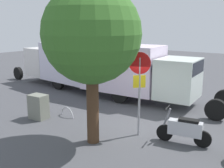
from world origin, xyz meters
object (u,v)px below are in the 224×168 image
box_truck_far (64,62)px  bike_rack_hoop (67,116)px  utility_cabinet (38,107)px  motorcycle (185,129)px  box_truck_near (139,70)px  stop_sign (139,81)px  street_tree (92,35)px

box_truck_far → bike_rack_hoop: size_ratio=9.08×
utility_cabinet → motorcycle: bearing=-167.4°
box_truck_near → stop_sign: bearing=-63.1°
box_truck_far → motorcycle: box_truck_far is taller
box_truck_near → street_tree: 5.81m
box_truck_near → bike_rack_hoop: box_truck_near is taller
box_truck_near → bike_rack_hoop: 4.47m
street_tree → utility_cabinet: 4.55m
box_truck_near → street_tree: (-1.41, 5.27, 1.99)m
stop_sign → street_tree: (0.94, 1.41, 1.58)m
box_truck_near → motorcycle: size_ratio=4.30×
motorcycle → stop_sign: size_ratio=0.60×
box_truck_far → motorcycle: 10.42m
motorcycle → street_tree: (2.55, 1.68, 3.06)m
box_truck_far → street_tree: street_tree is taller
utility_cabinet → street_tree: bearing=173.8°
box_truck_far → motorcycle: bearing=163.1°
street_tree → utility_cabinet: street_tree is taller
street_tree → box_truck_near: bearing=-75.0°
motorcycle → bike_rack_hoop: bearing=-6.4°
box_truck_far → stop_sign: (-8.06, 4.00, 0.43)m
box_truck_far → motorcycle: size_ratio=4.30×
box_truck_near → stop_sign: (-2.35, 3.86, 0.41)m
utility_cabinet → bike_rack_hoop: (-0.78, -0.90, -0.52)m
motorcycle → stop_sign: 2.20m
box_truck_far → stop_sign: bearing=157.8°
box_truck_near → utility_cabinet: box_truck_near is taller
stop_sign → utility_cabinet: 4.65m
motorcycle → box_truck_far: bearing=-32.2°
box_truck_far → bike_rack_hoop: box_truck_far is taller
street_tree → bike_rack_hoop: 4.58m
stop_sign → box_truck_near: bearing=-58.7°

